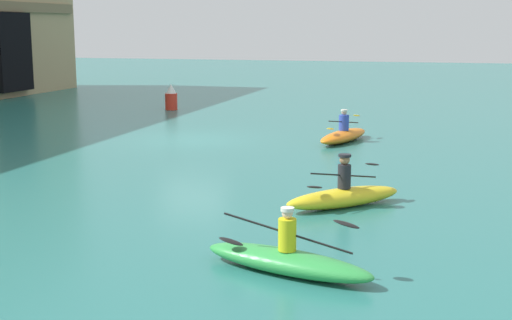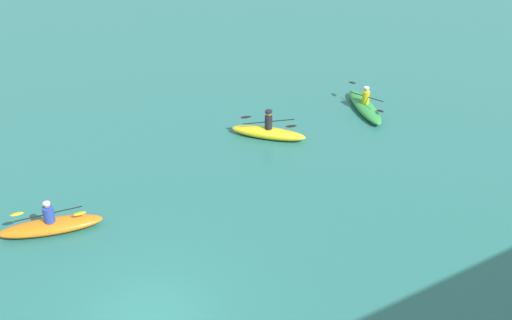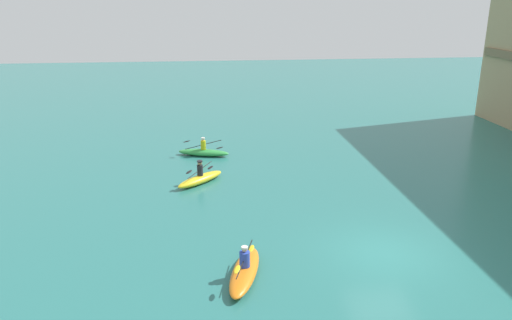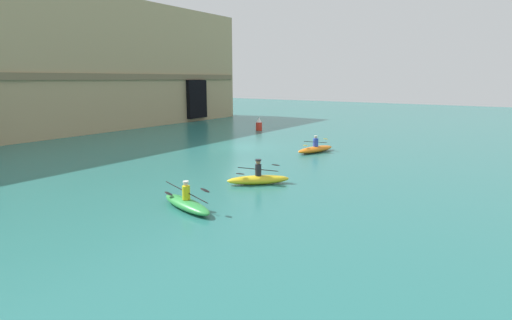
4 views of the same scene
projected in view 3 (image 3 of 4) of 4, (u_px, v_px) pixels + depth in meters
ground_plane at (384, 253)px, 18.71m from camera, size 120.00×120.00×0.00m
kayak_orange at (245, 271)px, 17.04m from camera, size 3.43×1.70×1.16m
kayak_yellow at (200, 178)px, 25.63m from camera, size 2.59×2.65×1.22m
kayak_green at (204, 152)px, 30.09m from camera, size 1.59×3.21×1.13m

